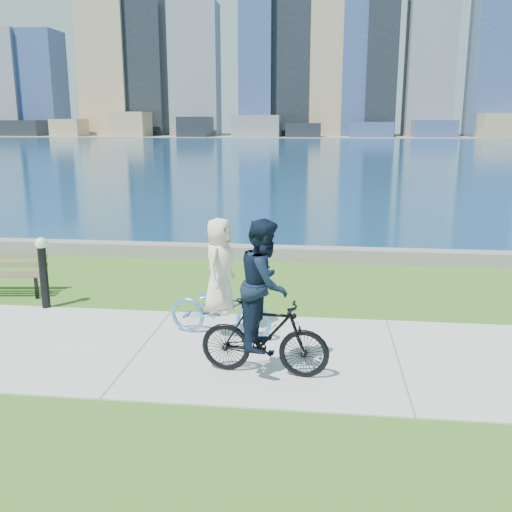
{
  "coord_description": "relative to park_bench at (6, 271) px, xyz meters",
  "views": [
    {
      "loc": [
        2.83,
        -8.23,
        3.53
      ],
      "look_at": [
        1.59,
        1.95,
        1.1
      ],
      "focal_mm": 40.0,
      "sensor_mm": 36.0,
      "label": 1
    }
  ],
  "objects": [
    {
      "name": "ground",
      "position": [
        3.68,
        -2.45,
        -0.51
      ],
      "size": [
        320.0,
        320.0,
        0.0
      ],
      "primitive_type": "plane",
      "color": "#325F19",
      "rests_on": "ground"
    },
    {
      "name": "concrete_path",
      "position": [
        3.68,
        -2.45,
        -0.5
      ],
      "size": [
        80.0,
        3.5,
        0.02
      ],
      "primitive_type": "cube",
      "color": "#AEAEA9",
      "rests_on": "ground"
    },
    {
      "name": "seawall",
      "position": [
        3.68,
        3.75,
        -0.34
      ],
      "size": [
        90.0,
        0.5,
        0.35
      ],
      "primitive_type": "cube",
      "color": "slate",
      "rests_on": "ground"
    },
    {
      "name": "bay_water",
      "position": [
        3.68,
        69.55,
        -0.51
      ],
      "size": [
        320.0,
        131.0,
        0.01
      ],
      "primitive_type": "cube",
      "color": "#0C2D4E",
      "rests_on": "ground"
    },
    {
      "name": "far_shore",
      "position": [
        3.68,
        127.55,
        -0.45
      ],
      "size": [
        320.0,
        30.0,
        0.12
      ],
      "primitive_type": "cube",
      "color": "slate",
      "rests_on": "ground"
    },
    {
      "name": "city_skyline",
      "position": [
        8.04,
        127.44,
        23.25
      ],
      "size": [
        176.39,
        22.07,
        76.0
      ],
      "color": "navy",
      "rests_on": "ground"
    },
    {
      "name": "park_bench",
      "position": [
        0.0,
        0.0,
        0.0
      ],
      "size": [
        1.67,
        0.76,
        0.84
      ],
      "rotation": [
        0.0,
        0.0,
        0.13
      ],
      "color": "black",
      "rests_on": "ground"
    },
    {
      "name": "bollard_lamp",
      "position": [
        1.21,
        -0.74,
        0.29
      ],
      "size": [
        0.23,
        0.23,
        1.4
      ],
      "color": "black",
      "rests_on": "ground"
    },
    {
      "name": "cyclist_woman",
      "position": [
        4.83,
        -1.8,
        0.25
      ],
      "size": [
        0.98,
        1.89,
        2.0
      ],
      "rotation": [
        0.0,
        0.0,
        1.37
      ],
      "color": "#4F8CC0",
      "rests_on": "ground"
    },
    {
      "name": "cyclist_man",
      "position": [
        5.72,
        -3.2,
        0.45
      ],
      "size": [
        0.75,
        1.88,
        2.24
      ],
      "rotation": [
        0.0,
        0.0,
        1.48
      ],
      "color": "black",
      "rests_on": "ground"
    }
  ]
}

